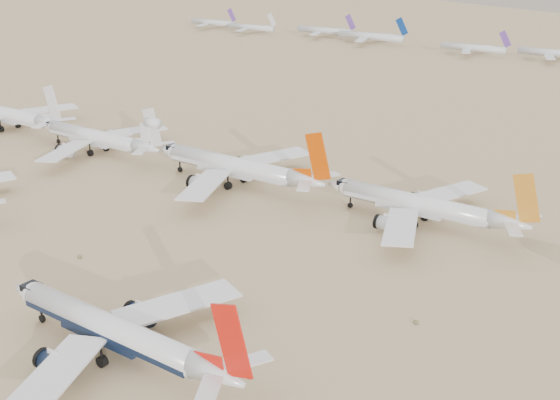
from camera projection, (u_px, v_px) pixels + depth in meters
ground at (131, 333)px, 118.70m from camera, size 7000.00×7000.00×0.00m
main_airliner at (118, 333)px, 109.85m from camera, size 49.55×48.39×17.49m
row2_gold_tail at (423, 206)px, 160.83m from camera, size 48.59×47.52×17.30m
row2_orange_tail at (238, 167)px, 185.58m from camera, size 53.41×52.25×19.05m
row2_white_trijet at (100, 138)px, 212.90m from camera, size 50.05×48.92×17.74m
row2_white_twin at (9, 115)px, 238.90m from camera, size 52.01×50.89×18.58m
distant_storage_row at (475, 46)px, 390.76m from camera, size 454.09×62.07×14.87m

